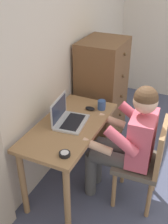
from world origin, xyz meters
TOP-DOWN VIEW (x-y plane):
  - wall_back at (0.00, 2.20)m, footprint 4.80×0.05m
  - desk at (-0.35, 1.85)m, footprint 1.09×0.55m
  - dresser at (0.59, 1.90)m, footprint 0.59×0.51m
  - chair at (-0.26, 1.14)m, footprint 0.44×0.42m
  - person_seated at (-0.27, 1.33)m, footprint 0.54×0.60m
  - laptop at (-0.34, 1.88)m, footprint 0.37×0.29m
  - computer_mouse at (-0.03, 1.79)m, footprint 0.06×0.10m
  - desk_clock at (-0.77, 1.68)m, footprint 0.09×0.09m
  - coffee_mug at (0.03, 1.69)m, footprint 0.12×0.08m

SIDE VIEW (x-z plane):
  - chair at x=-0.26m, z-range 0.06..0.94m
  - desk at x=-0.35m, z-range 0.24..0.99m
  - dresser at x=0.59m, z-range 0.00..1.27m
  - person_seated at x=-0.27m, z-range 0.08..1.28m
  - desk_clock at x=-0.77m, z-range 0.74..0.77m
  - computer_mouse at x=-0.03m, z-range 0.74..0.78m
  - coffee_mug at x=0.03m, z-range 0.74..0.84m
  - laptop at x=-0.34m, z-range 0.68..0.91m
  - wall_back at x=0.00m, z-range 0.00..2.50m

